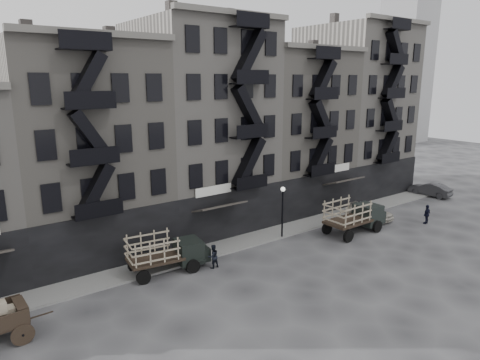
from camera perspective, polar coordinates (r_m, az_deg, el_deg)
ground at (r=31.39m, az=4.65°, el=-10.29°), size 140.00×140.00×0.00m
sidewalk at (r=34.05m, az=0.48°, el=-8.16°), size 55.00×2.50×0.15m
building_midwest at (r=33.08m, az=-20.15°, el=3.73°), size 10.00×11.35×16.20m
building_center at (r=36.94m, az=-5.18°, el=6.99°), size 10.00×11.35×18.20m
building_mideast at (r=43.05m, az=6.37°, el=6.53°), size 10.00×11.35×16.20m
building_east at (r=50.20m, az=14.96°, el=8.85°), size 10.00×11.35×19.20m
lamp_post at (r=34.13m, az=5.70°, el=-3.36°), size 0.36×0.36×4.28m
stake_truck_west at (r=29.01m, az=-9.83°, el=-9.19°), size 5.58×2.80×2.70m
stake_truck_east at (r=36.78m, az=15.07°, el=-4.32°), size 5.93×2.50×2.96m
car_east at (r=41.27m, az=16.96°, el=-3.89°), size 1.83×4.39×1.49m
car_far at (r=51.35m, az=24.01°, el=-1.15°), size 2.08×4.56×1.45m
pedestrian_mid at (r=29.50m, az=-3.62°, el=-10.12°), size 0.82×0.65×1.66m
policeman at (r=41.40m, az=23.65°, el=-4.21°), size 1.05×0.50×1.74m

